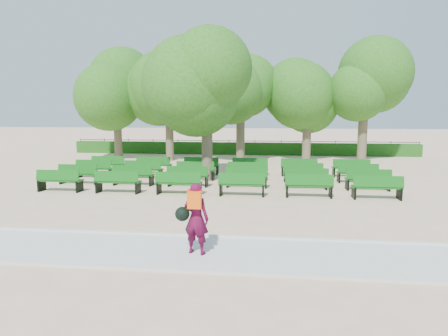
# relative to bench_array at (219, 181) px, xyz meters

# --- Properties ---
(ground) EXTENTS (120.00, 120.00, 0.00)m
(ground) POSITION_rel_bench_array_xyz_m (0.12, -1.69, -0.09)
(ground) COLOR #D4AD8C
(paving) EXTENTS (30.00, 2.20, 0.06)m
(paving) POSITION_rel_bench_array_xyz_m (0.12, -9.09, -0.06)
(paving) COLOR silver
(paving) RESTS_ON ground
(curb) EXTENTS (30.00, 0.12, 0.10)m
(curb) POSITION_rel_bench_array_xyz_m (0.12, -7.94, -0.04)
(curb) COLOR silver
(curb) RESTS_ON ground
(hedge) EXTENTS (26.00, 0.70, 0.90)m
(hedge) POSITION_rel_bench_array_xyz_m (0.12, 12.31, 0.36)
(hedge) COLOR #1C5315
(hedge) RESTS_ON ground
(fence) EXTENTS (26.00, 0.10, 1.02)m
(fence) POSITION_rel_bench_array_xyz_m (0.12, 12.71, -0.09)
(fence) COLOR black
(fence) RESTS_ON ground
(tree_line) EXTENTS (21.80, 6.80, 7.04)m
(tree_line) POSITION_rel_bench_array_xyz_m (0.12, 8.31, -0.09)
(tree_line) COLOR #2D691C
(tree_line) RESTS_ON ground
(bench_array) EXTENTS (1.82, 0.59, 1.14)m
(bench_array) POSITION_rel_bench_array_xyz_m (0.00, 0.00, 0.00)
(bench_array) COLOR #0F5A12
(bench_array) RESTS_ON ground
(tree_among) EXTENTS (4.46, 4.46, 6.51)m
(tree_among) POSITION_rel_bench_array_xyz_m (-0.68, 0.76, 4.38)
(tree_among) COLOR brown
(tree_among) RESTS_ON ground
(person) EXTENTS (0.81, 0.54, 1.64)m
(person) POSITION_rel_bench_array_xyz_m (0.62, -9.21, 0.81)
(person) COLOR #4C0A29
(person) RESTS_ON ground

